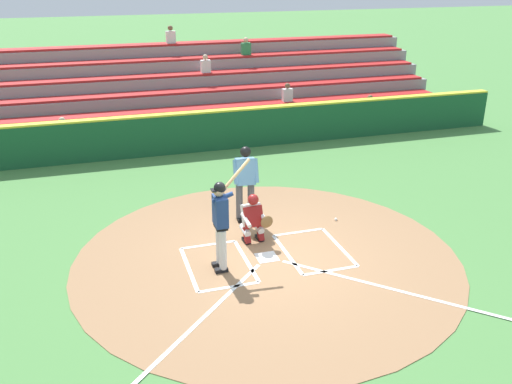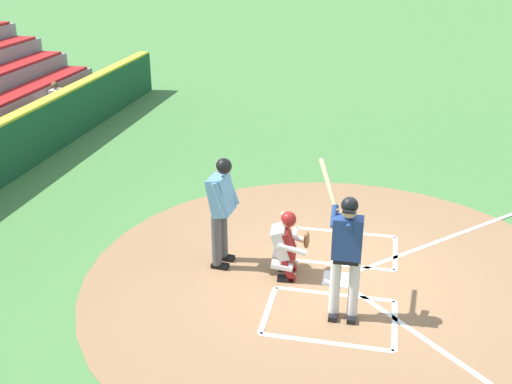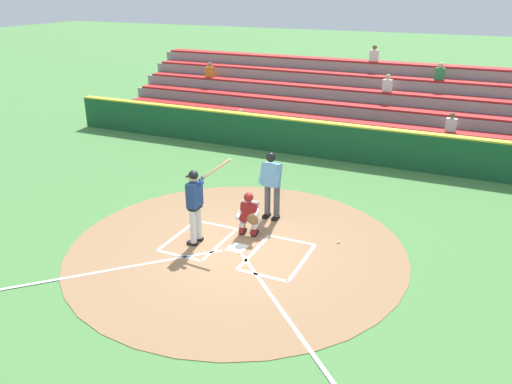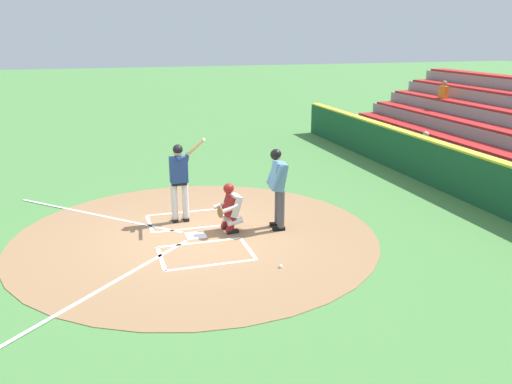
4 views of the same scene
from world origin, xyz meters
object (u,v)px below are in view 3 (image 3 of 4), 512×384
Objects in this scene: plate_umpire at (272,181)px; baseball at (339,242)px; catcher at (249,213)px; batter at (195,201)px.

plate_umpire is 25.20× the size of baseball.
catcher is 2.30m from baseball.
batter reaches higher than baseball.
batter is 3.60m from baseball.
batter is 28.76× the size of baseball.
batter reaches higher than plate_umpire.
baseball is (-2.19, -0.44, -0.55)m from catcher.
batter is at bearing 23.91° from baseball.
plate_umpire is at bearing -17.56° from baseball.
batter is 1.44m from catcher.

